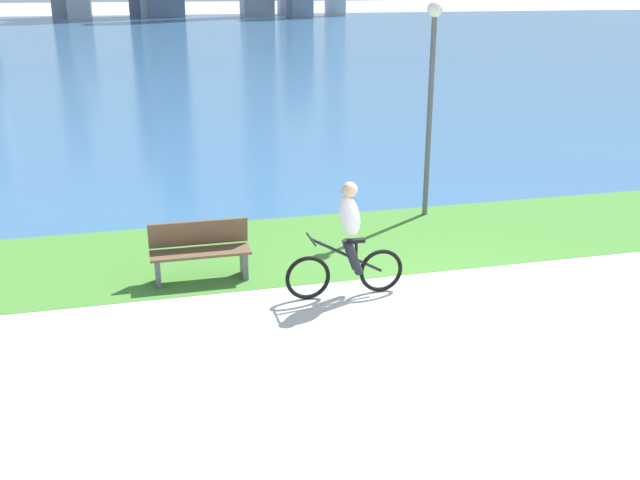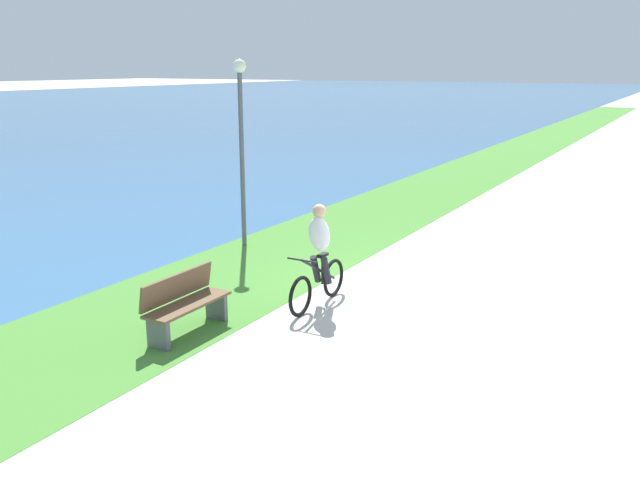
% 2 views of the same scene
% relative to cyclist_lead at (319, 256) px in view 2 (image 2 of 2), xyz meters
% --- Properties ---
extents(ground_plane, '(300.00, 300.00, 0.00)m').
position_rel_cyclist_lead_xyz_m(ground_plane, '(1.19, -1.28, -0.84)').
color(ground_plane, '#B2AFA8').
extents(grass_strip_bayside, '(120.00, 3.27, 0.01)m').
position_rel_cyclist_lead_xyz_m(grass_strip_bayside, '(1.19, 2.13, -0.84)').
color(grass_strip_bayside, '#478433').
rests_on(grass_strip_bayside, ground).
extents(cyclist_lead, '(1.75, 0.52, 1.70)m').
position_rel_cyclist_lead_xyz_m(cyclist_lead, '(0.00, 0.00, 0.00)').
color(cyclist_lead, black).
rests_on(cyclist_lead, ground).
extents(bench_near_path, '(1.50, 0.47, 0.90)m').
position_rel_cyclist_lead_xyz_m(bench_near_path, '(-2.00, 1.12, -0.39)').
color(bench_near_path, brown).
rests_on(bench_near_path, ground).
extents(lamppost_tall, '(0.28, 0.28, 3.96)m').
position_rel_cyclist_lead_xyz_m(lamppost_tall, '(2.54, 3.32, 1.75)').
color(lamppost_tall, '#595960').
rests_on(lamppost_tall, ground).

